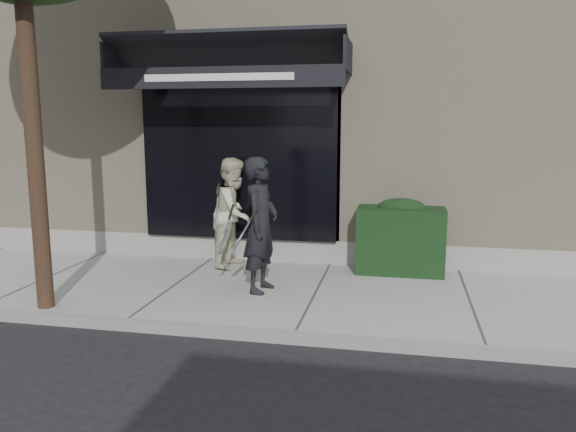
# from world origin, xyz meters

# --- Properties ---
(ground) EXTENTS (80.00, 80.00, 0.00)m
(ground) POSITION_xyz_m (0.00, 0.00, 0.00)
(ground) COLOR black
(ground) RESTS_ON ground
(sidewalk) EXTENTS (20.00, 3.00, 0.12)m
(sidewalk) POSITION_xyz_m (0.00, 0.00, 0.06)
(sidewalk) COLOR gray
(sidewalk) RESTS_ON ground
(curb) EXTENTS (20.00, 0.10, 0.14)m
(curb) POSITION_xyz_m (0.00, -1.55, 0.07)
(curb) COLOR gray
(curb) RESTS_ON ground
(building_facade) EXTENTS (14.30, 8.04, 5.64)m
(building_facade) POSITION_xyz_m (-0.01, 4.96, 2.74)
(building_facade) COLOR #BCAF90
(building_facade) RESTS_ON ground
(hedge) EXTENTS (1.30, 0.70, 1.14)m
(hedge) POSITION_xyz_m (1.10, 1.25, 0.66)
(hedge) COLOR black
(hedge) RESTS_ON sidewalk
(pedestrian_front) EXTENTS (0.81, 0.83, 1.82)m
(pedestrian_front) POSITION_xyz_m (-0.74, -0.11, 1.03)
(pedestrian_front) COLOR black
(pedestrian_front) RESTS_ON sidewalk
(pedestrian_back) EXTENTS (0.79, 1.00, 1.72)m
(pedestrian_back) POSITION_xyz_m (-1.47, 1.10, 0.98)
(pedestrian_back) COLOR beige
(pedestrian_back) RESTS_ON sidewalk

